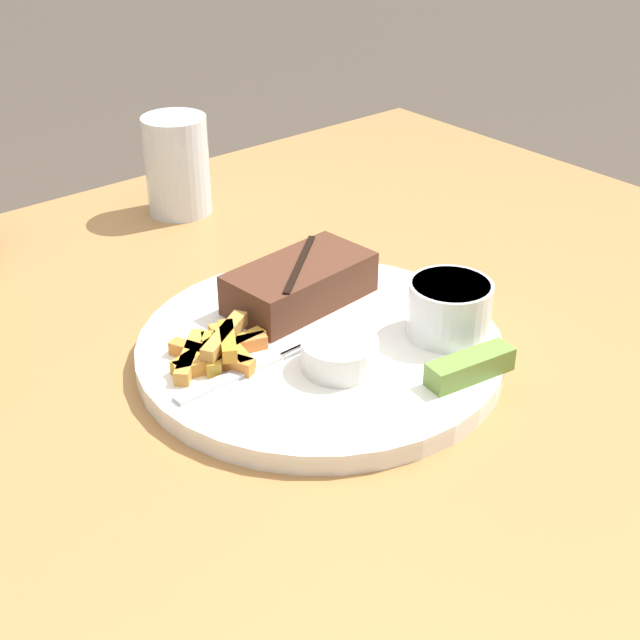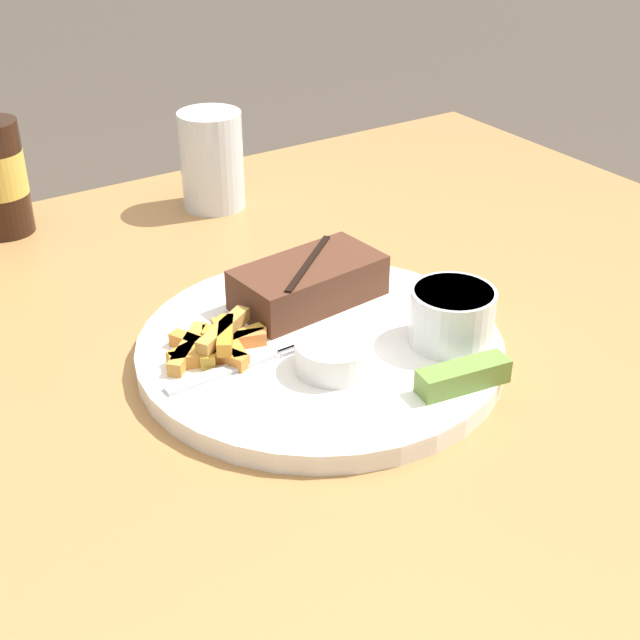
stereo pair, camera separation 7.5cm
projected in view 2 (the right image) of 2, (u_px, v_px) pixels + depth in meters
dining_table at (320, 442)px, 0.82m from camera, size 1.12×0.96×0.75m
dinner_plate at (320, 349)px, 0.77m from camera, size 0.32×0.32×0.02m
steak_portion at (309, 282)px, 0.81m from camera, size 0.14×0.08×0.04m
fries_pile at (215, 344)px, 0.74m from camera, size 0.10×0.08×0.02m
coleslaw_cup at (452, 313)px, 0.75m from camera, size 0.07×0.07×0.05m
dipping_sauce_cup at (333, 354)px, 0.72m from camera, size 0.06×0.06×0.03m
pickle_spear at (463, 376)px, 0.70m from camera, size 0.08×0.03×0.02m
fork_utensil at (235, 369)px, 0.72m from camera, size 0.13×0.01×0.00m
drinking_glass at (212, 160)px, 1.03m from camera, size 0.07×0.07×0.11m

